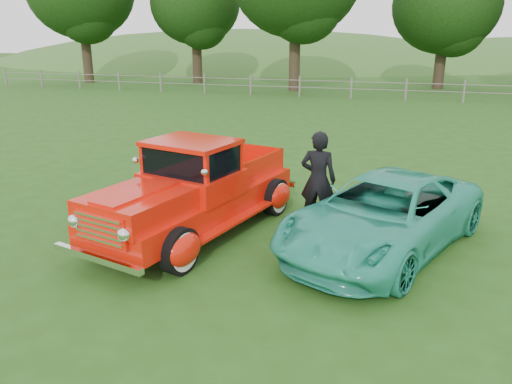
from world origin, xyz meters
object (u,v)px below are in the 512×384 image
(man, at_px, (318,180))
(teal_sedan, at_px, (384,215))
(tree_mid_west, at_px, (195,4))
(red_pickup, at_px, (195,192))
(tree_near_east, at_px, (446,6))

(man, bearing_deg, teal_sedan, 150.75)
(tree_mid_west, distance_m, red_pickup, 29.74)
(tree_near_east, relative_size, man, 4.43)
(tree_mid_west, height_order, tree_near_east, tree_mid_west)
(teal_sedan, distance_m, man, 1.53)
(red_pickup, bearing_deg, tree_near_east, 93.03)
(tree_near_east, bearing_deg, teal_sedan, -94.41)
(tree_near_east, relative_size, red_pickup, 1.58)
(tree_mid_west, height_order, man, tree_mid_west)
(red_pickup, bearing_deg, tree_mid_west, 127.18)
(tree_near_east, xyz_separation_m, man, (-3.43, -27.08, -4.31))
(tree_mid_west, bearing_deg, tree_near_east, 3.37)
(teal_sedan, bearing_deg, tree_near_east, 109.11)
(tree_mid_west, relative_size, red_pickup, 1.61)
(man, bearing_deg, tree_mid_west, -60.65)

